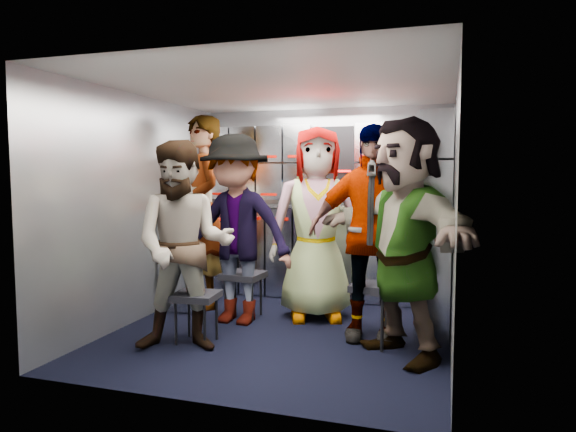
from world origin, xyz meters
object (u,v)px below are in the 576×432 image
(attendant_standing, at_px, (202,212))
(attendant_arc_d, at_px, (371,233))
(jump_seat_mid_right, at_px, (373,290))
(attendant_arc_c, at_px, (316,223))
(attendant_arc_a, at_px, (184,246))
(attendant_arc_b, at_px, (235,229))
(attendant_arc_e, at_px, (404,238))
(jump_seat_near_right, at_px, (405,293))
(jump_seat_near_left, at_px, (196,298))
(jump_seat_mid_left, at_px, (243,278))
(jump_seat_center, at_px, (321,276))

(attendant_standing, relative_size, attendant_arc_d, 1.11)
(jump_seat_mid_right, height_order, attendant_arc_c, attendant_arc_c)
(attendant_arc_a, distance_m, attendant_arc_b, 0.81)
(attendant_arc_e, bearing_deg, attendant_arc_b, -149.37)
(jump_seat_near_right, height_order, attendant_arc_b, attendant_arc_b)
(attendant_arc_b, bearing_deg, attendant_arc_c, 31.94)
(jump_seat_near_left, height_order, attendant_arc_a, attendant_arc_a)
(jump_seat_mid_left, xyz_separation_m, jump_seat_near_right, (1.55, -0.45, 0.06))
(attendant_arc_b, height_order, attendant_arc_d, attendant_arc_d)
(jump_seat_near_right, distance_m, attendant_arc_b, 1.62)
(jump_seat_near_right, bearing_deg, jump_seat_mid_left, 163.81)
(attendant_arc_c, bearing_deg, jump_seat_near_right, -53.88)
(attendant_arc_b, height_order, attendant_arc_e, attendant_arc_e)
(attendant_arc_a, xyz_separation_m, attendant_arc_b, (0.08, 0.80, 0.05))
(jump_seat_near_left, distance_m, jump_seat_center, 1.39)
(jump_seat_mid_right, height_order, attendant_arc_d, attendant_arc_d)
(attendant_arc_b, distance_m, attendant_arc_d, 1.25)
(jump_seat_mid_right, distance_m, attendant_arc_e, 0.80)
(jump_seat_center, distance_m, attendant_arc_e, 1.42)
(jump_seat_mid_right, relative_size, attendant_arc_b, 0.25)
(jump_seat_mid_right, xyz_separation_m, attendant_arc_c, (-0.58, 0.29, 0.53))
(jump_seat_center, xyz_separation_m, attendant_arc_e, (0.87, -0.99, 0.53))
(jump_seat_mid_left, bearing_deg, jump_seat_mid_right, -4.81)
(jump_seat_mid_right, bearing_deg, jump_seat_near_right, -49.13)
(jump_seat_near_left, distance_m, attendant_standing, 1.31)
(jump_seat_mid_left, height_order, attendant_standing, attendant_standing)
(attendant_arc_e, bearing_deg, attendant_standing, -155.96)
(jump_seat_near_left, relative_size, jump_seat_center, 0.99)
(jump_seat_mid_left, xyz_separation_m, attendant_arc_b, (0.00, -0.18, 0.48))
(jump_seat_mid_right, distance_m, jump_seat_near_right, 0.46)
(jump_seat_center, xyz_separation_m, attendant_arc_d, (0.58, -0.65, 0.52))
(jump_seat_center, distance_m, attendant_standing, 1.38)
(jump_seat_mid_left, height_order, jump_seat_center, jump_seat_mid_left)
(jump_seat_near_right, xyz_separation_m, attendant_arc_a, (-1.63, -0.53, 0.37))
(jump_seat_near_right, bearing_deg, attendant_arc_a, -161.88)
(attendant_arc_e, bearing_deg, jump_seat_near_left, -127.12)
(attendant_arc_e, bearing_deg, attendant_arc_c, -176.03)
(jump_seat_mid_right, relative_size, attendant_standing, 0.22)
(attendant_arc_c, bearing_deg, attendant_arc_d, -57.07)
(jump_seat_center, distance_m, attendant_arc_a, 1.60)
(attendant_arc_c, bearing_deg, attendant_arc_e, -60.91)
(jump_seat_center, xyz_separation_m, jump_seat_near_right, (0.87, -0.81, 0.08))
(jump_seat_near_left, height_order, jump_seat_center, jump_seat_center)
(jump_seat_mid_left, xyz_separation_m, jump_seat_mid_right, (1.25, -0.11, -0.01))
(jump_seat_near_right, bearing_deg, jump_seat_mid_right, 130.87)
(jump_seat_near_left, bearing_deg, attendant_arc_e, 6.06)
(jump_seat_center, relative_size, attendant_arc_d, 0.23)
(jump_seat_near_left, xyz_separation_m, jump_seat_near_right, (1.63, 0.35, 0.08))
(jump_seat_center, height_order, attendant_arc_e, attendant_arc_e)
(jump_seat_center, relative_size, jump_seat_near_right, 0.82)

